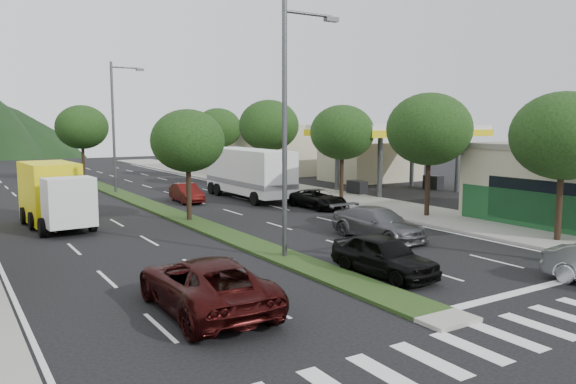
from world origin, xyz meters
TOP-DOWN VIEW (x-y plane):
  - ground at (0.00, 0.00)m, footprint 160.00×160.00m
  - sidewalk_right at (12.50, 25.00)m, footprint 5.00×90.00m
  - median at (0.00, 28.00)m, footprint 1.60×56.00m
  - crosswalk at (0.00, -2.00)m, footprint 19.00×2.20m
  - gas_canopy at (19.00, 22.00)m, footprint 12.20×8.20m
  - bldg_right_far at (19.50, 44.00)m, footprint 10.00×16.00m
  - tree_r_a at (12.00, 4.00)m, footprint 4.60×4.60m
  - tree_r_b at (12.00, 12.00)m, footprint 4.80×4.80m
  - tree_r_c at (12.00, 20.00)m, footprint 4.40×4.40m
  - tree_r_d at (12.00, 30.00)m, footprint 5.00×5.00m
  - tree_r_e at (12.00, 40.00)m, footprint 4.60×4.60m
  - tree_med_near at (0.00, 18.00)m, footprint 4.00×4.00m
  - tree_med_far at (0.00, 44.00)m, footprint 4.80×4.80m
  - streetlight_near at (0.21, 8.00)m, footprint 2.60×0.25m
  - streetlight_mid at (0.21, 33.00)m, footprint 2.60×0.25m
  - suv_maroon at (-5.23, 3.87)m, footprint 2.76×5.76m
  - car_queue_a at (1.66, 4.00)m, footprint 1.95×4.36m
  - car_queue_b at (5.76, 9.00)m, footprint 2.49×5.17m
  - car_queue_c at (2.72, 25.23)m, footprint 1.60×3.97m
  - car_queue_d at (8.82, 18.28)m, footprint 2.14×4.36m
  - box_truck at (-6.53, 20.33)m, footprint 2.99×6.87m
  - motorhome at (7.30, 24.74)m, footprint 3.01×9.25m

SIDE VIEW (x-z plane):
  - ground at x=0.00m, z-range 0.00..0.00m
  - crosswalk at x=0.00m, z-range 0.00..0.01m
  - median at x=0.00m, z-range 0.00..0.12m
  - sidewalk_right at x=12.50m, z-range 0.00..0.15m
  - car_queue_d at x=8.82m, z-range 0.00..1.19m
  - car_queue_c at x=2.72m, z-range 0.00..1.28m
  - car_queue_b at x=5.76m, z-range 0.00..1.45m
  - car_queue_a at x=1.66m, z-range 0.00..1.46m
  - suv_maroon at x=-5.23m, z-range 0.00..1.58m
  - box_truck at x=-6.53m, z-range -0.09..3.22m
  - motorhome at x=7.30m, z-range 0.12..3.65m
  - bldg_right_far at x=19.50m, z-range 0.00..5.20m
  - tree_med_near at x=0.00m, z-range 1.42..7.44m
  - gas_canopy at x=19.00m, z-range 2.02..7.27m
  - tree_r_c at x=12.00m, z-range 1.51..7.99m
  - tree_r_a at x=12.00m, z-range 1.50..8.14m
  - tree_r_e at x=12.00m, z-range 1.54..8.25m
  - tree_med_far at x=0.00m, z-range 1.54..8.47m
  - tree_r_b at x=12.00m, z-range 1.57..8.50m
  - tree_r_d at x=12.00m, z-range 1.60..8.76m
  - streetlight_near at x=0.21m, z-range 0.58..10.58m
  - streetlight_mid at x=0.21m, z-range 0.58..10.58m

